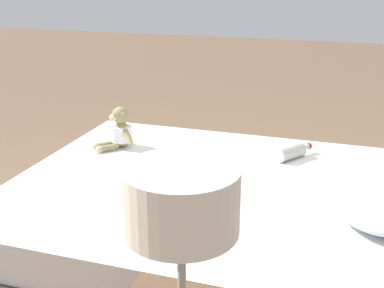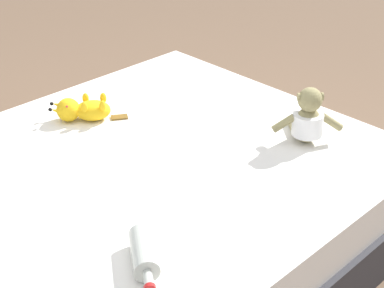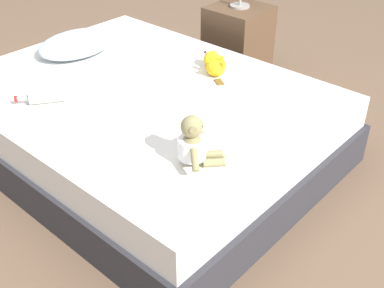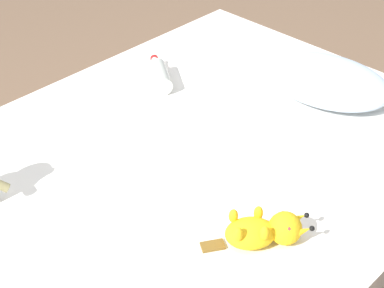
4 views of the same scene
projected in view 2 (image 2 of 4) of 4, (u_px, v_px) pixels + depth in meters
name	position (u px, v px, depth m)	size (l,w,h in m)	color
ground_plane	(127.00, 260.00, 2.42)	(16.00, 16.00, 0.00)	brown
bed	(124.00, 219.00, 2.32)	(1.56, 2.04, 0.41)	#2D2D33
plush_monkey	(307.00, 119.00, 2.39)	(0.26, 0.26, 0.24)	#8E8456
plush_yellow_creature	(82.00, 110.00, 2.56)	(0.25, 0.29, 0.10)	yellow
glass_bottle	(144.00, 254.00, 1.77)	(0.24, 0.19, 0.08)	#B7BCB2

